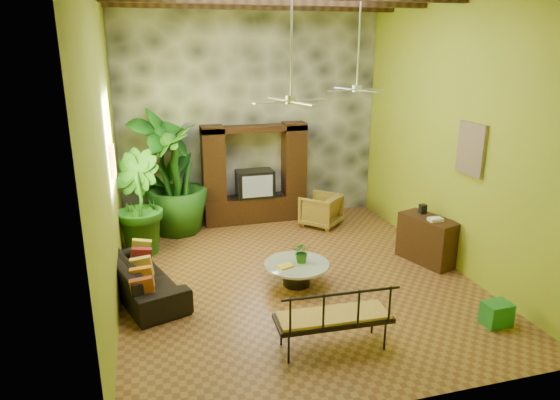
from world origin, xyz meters
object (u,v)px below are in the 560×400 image
object	(u,v)px
tall_plant_a	(164,168)
side_console	(427,240)
coffee_table	(297,271)
green_bin	(497,314)
sofa	(143,277)
ceiling_fan_front	(291,86)
ceiling_fan_back	(357,78)
wicker_armchair	(321,210)
iron_bench	(335,316)
entertainment_center	(255,181)
tall_plant_c	(175,179)
tall_plant_b	(137,203)

from	to	relation	value
tall_plant_a	side_console	distance (m)	5.75
tall_plant_a	coffee_table	xyz separation A→B (m)	(2.00, -3.44, -1.16)
green_bin	tall_plant_a	bearing A→B (deg)	129.28
sofa	tall_plant_a	bearing A→B (deg)	-28.76
ceiling_fan_front	sofa	size ratio (longest dim) A/B	0.86
ceiling_fan_back	side_console	world-z (taller)	ceiling_fan_back
wicker_armchair	tall_plant_a	size ratio (longest dim) A/B	0.29
tall_plant_a	ceiling_fan_back	bearing A→B (deg)	-28.15
ceiling_fan_front	coffee_table	world-z (taller)	ceiling_fan_front
ceiling_fan_back	tall_plant_a	bearing A→B (deg)	151.85
tall_plant_a	green_bin	size ratio (longest dim) A/B	7.01
tall_plant_a	iron_bench	bearing A→B (deg)	-70.70
sofa	tall_plant_a	world-z (taller)	tall_plant_a
entertainment_center	ceiling_fan_front	xyz separation A→B (m)	(-0.20, -3.54, 2.44)
entertainment_center	side_console	world-z (taller)	entertainment_center
entertainment_center	iron_bench	bearing A→B (deg)	-91.41
ceiling_fan_back	side_console	distance (m)	3.37
ceiling_fan_front	tall_plant_c	bearing A→B (deg)	116.31
tall_plant_a	tall_plant_c	xyz separation A→B (m)	(0.22, -0.27, -0.20)
coffee_table	side_console	xyz separation A→B (m)	(2.70, 0.27, 0.19)
ceiling_fan_front	side_console	size ratio (longest dim) A/B	1.66
tall_plant_a	tall_plant_c	bearing A→B (deg)	-50.44
coffee_table	iron_bench	size ratio (longest dim) A/B	0.70
entertainment_center	wicker_armchair	world-z (taller)	entertainment_center
tall_plant_c	ceiling_fan_front	bearing A→B (deg)	-63.69
tall_plant_b	side_console	size ratio (longest dim) A/B	1.83
green_bin	ceiling_fan_back	bearing A→B (deg)	103.39
green_bin	entertainment_center	bearing A→B (deg)	114.05
entertainment_center	side_console	bearing A→B (deg)	-50.04
coffee_table	iron_bench	distance (m)	2.03
entertainment_center	tall_plant_a	distance (m)	2.09
ceiling_fan_back	green_bin	bearing A→B (deg)	-76.61
ceiling_fan_back	sofa	size ratio (longest dim) A/B	0.86
tall_plant_c	side_console	xyz separation A→B (m)	(4.47, -2.91, -0.77)
tall_plant_b	side_console	xyz separation A→B (m)	(5.30, -1.99, -0.58)
coffee_table	entertainment_center	bearing A→B (deg)	89.21
tall_plant_c	side_console	size ratio (longest dim) A/B	2.17
sofa	iron_bench	world-z (taller)	iron_bench
green_bin	ceiling_fan_front	bearing A→B (deg)	143.80
tall_plant_a	side_console	world-z (taller)	tall_plant_a
iron_bench	green_bin	bearing A→B (deg)	1.71
side_console	ceiling_fan_front	bearing A→B (deg)	169.34
ceiling_fan_back	side_console	bearing A→B (deg)	-49.43
ceiling_fan_front	green_bin	bearing A→B (deg)	-36.20
tall_plant_c	side_console	bearing A→B (deg)	-33.04
ceiling_fan_back	tall_plant_c	world-z (taller)	ceiling_fan_back
sofa	side_console	size ratio (longest dim) A/B	1.93
tall_plant_a	iron_bench	xyz separation A→B (m)	(1.91, -5.46, -0.88)
tall_plant_b	iron_bench	xyz separation A→B (m)	(2.52, -4.27, -0.49)
ceiling_fan_front	tall_plant_a	xyz separation A→B (m)	(-1.84, 3.55, -1.99)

